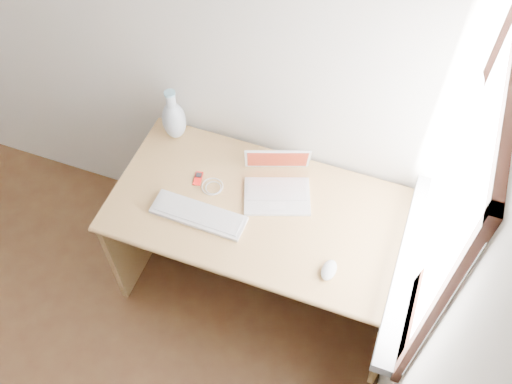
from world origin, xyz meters
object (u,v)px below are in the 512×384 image
(desk, at_px, (270,221))
(laptop, at_px, (280,185))
(external_keyboard, at_px, (198,215))
(vase, at_px, (174,119))

(desk, height_order, laptop, laptop)
(desk, bearing_deg, laptop, 55.62)
(desk, distance_m, external_keyboard, 0.41)
(laptop, bearing_deg, vase, 146.47)
(desk, distance_m, vase, 0.68)
(desk, height_order, external_keyboard, external_keyboard)
(laptop, distance_m, external_keyboard, 0.40)
(laptop, xyz_separation_m, external_keyboard, (-0.30, -0.26, -0.04))
(desk, relative_size, vase, 4.76)
(external_keyboard, height_order, vase, vase)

